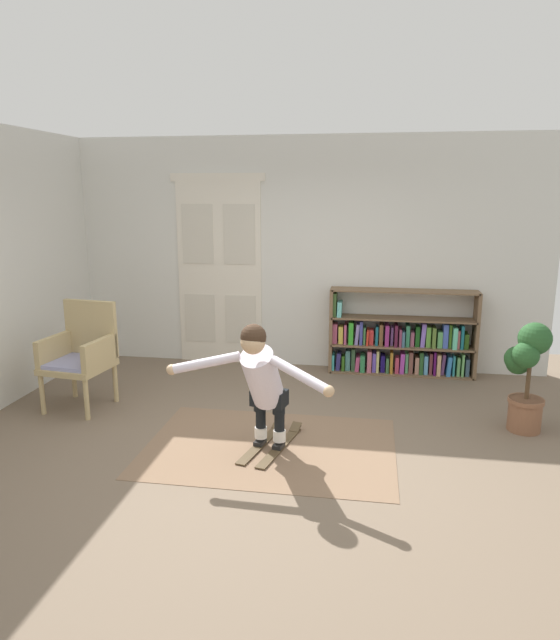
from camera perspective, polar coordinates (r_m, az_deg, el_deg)
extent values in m
plane|color=#6F5E4C|center=(5.08, -0.97, -13.07)|extent=(7.20, 7.20, 0.00)
cube|color=silver|center=(7.19, 2.68, 6.67)|extent=(6.00, 0.10, 2.90)
cube|color=silver|center=(7.46, -8.17, 4.65)|extent=(0.55, 0.04, 2.35)
cube|color=beige|center=(7.38, -8.35, 8.60)|extent=(0.41, 0.01, 0.76)
cube|color=beige|center=(7.54, -8.08, 0.21)|extent=(0.41, 0.01, 0.64)
cube|color=silver|center=(7.31, -4.04, 4.59)|extent=(0.55, 0.04, 2.35)
cube|color=beige|center=(7.24, -4.14, 8.62)|extent=(0.41, 0.01, 0.76)
cube|color=beige|center=(7.40, -4.00, 0.06)|extent=(0.41, 0.01, 0.64)
cube|color=silver|center=(7.31, -6.36, 14.17)|extent=(1.22, 0.04, 0.10)
cube|color=#7D6149|center=(5.14, -1.00, -12.68)|extent=(2.20, 1.56, 0.01)
cube|color=brown|center=(7.11, 5.22, -0.98)|extent=(0.04, 0.30, 1.06)
cube|color=brown|center=(7.20, 19.17, -1.46)|extent=(0.04, 0.30, 1.06)
cube|color=brown|center=(7.24, 12.05, -5.22)|extent=(1.74, 0.30, 0.02)
cube|color=brown|center=(7.15, 12.18, -2.58)|extent=(1.74, 0.30, 0.02)
cube|color=brown|center=(7.06, 12.31, 0.13)|extent=(1.74, 0.30, 0.02)
cube|color=brown|center=(7.00, 12.44, 2.90)|extent=(1.74, 0.30, 0.02)
cube|color=#4CD4D5|center=(7.22, 5.44, -4.13)|extent=(0.03, 0.21, 0.20)
cube|color=navy|center=(7.20, 5.94, -4.09)|extent=(0.06, 0.17, 0.23)
cube|color=#2E611A|center=(7.19, 6.43, -4.28)|extent=(0.04, 0.16, 0.19)
cube|color=#457D79|center=(7.19, 6.89, -3.99)|extent=(0.06, 0.14, 0.26)
cube|color=#2E4D31|center=(7.21, 7.44, -3.86)|extent=(0.05, 0.21, 0.29)
cube|color=#B64674|center=(7.21, 7.86, -4.27)|extent=(0.06, 0.22, 0.19)
cube|color=#2E7B49|center=(7.19, 8.35, -4.24)|extent=(0.06, 0.22, 0.21)
cube|color=#B95E73|center=(7.18, 9.03, -4.04)|extent=(0.05, 0.23, 0.27)
cube|color=#6E57D6|center=(7.20, 9.50, -4.12)|extent=(0.05, 0.19, 0.24)
cube|color=#C6C479|center=(7.20, 9.85, -4.00)|extent=(0.03, 0.23, 0.28)
cube|color=navy|center=(7.21, 10.34, -4.26)|extent=(0.05, 0.17, 0.21)
cube|color=#3A693E|center=(7.21, 10.79, -4.40)|extent=(0.04, 0.21, 0.18)
cube|color=#AB7425|center=(7.18, 11.19, -4.13)|extent=(0.03, 0.20, 0.27)
cube|color=#B43956|center=(7.19, 11.73, -4.40)|extent=(0.05, 0.16, 0.20)
cube|color=purple|center=(7.21, 12.23, -4.16)|extent=(0.06, 0.22, 0.26)
cube|color=#61C37D|center=(7.23, 12.66, -4.17)|extent=(0.04, 0.16, 0.25)
cube|color=brown|center=(7.20, 13.07, -4.16)|extent=(0.05, 0.14, 0.27)
cube|color=tan|center=(7.24, 13.64, -4.35)|extent=(0.05, 0.21, 0.21)
cube|color=#255126|center=(7.23, 14.06, -4.14)|extent=(0.04, 0.21, 0.28)
cube|color=#5AA0D0|center=(7.24, 14.49, -4.29)|extent=(0.05, 0.19, 0.24)
cube|color=brown|center=(7.24, 14.97, -4.20)|extent=(0.04, 0.15, 0.26)
cube|color=#52135C|center=(7.24, 15.32, -4.11)|extent=(0.03, 0.24, 0.29)
cube|color=tan|center=(7.22, 15.70, -4.28)|extent=(0.04, 0.21, 0.27)
cube|color=#764985|center=(7.26, 16.13, -4.26)|extent=(0.06, 0.15, 0.26)
cube|color=#3178BC|center=(7.26, 16.66, -4.36)|extent=(0.06, 0.23, 0.24)
cube|color=teal|center=(7.25, 17.12, -4.37)|extent=(0.03, 0.14, 0.25)
cube|color=#5DA35F|center=(7.27, 17.55, -4.45)|extent=(0.03, 0.14, 0.23)
cube|color=#68B565|center=(7.27, 17.95, -4.27)|extent=(0.03, 0.17, 0.28)
cube|color=#3C5D72|center=(7.30, 18.37, -4.50)|extent=(0.04, 0.15, 0.22)
cube|color=#AB4B6A|center=(7.11, 5.60, -1.30)|extent=(0.06, 0.15, 0.25)
cube|color=gold|center=(7.12, 6.20, -1.42)|extent=(0.06, 0.16, 0.22)
cube|color=#B04A70|center=(7.12, 6.66, -1.30)|extent=(0.03, 0.24, 0.25)
cube|color=green|center=(7.08, 7.21, -1.26)|extent=(0.06, 0.19, 0.28)
cube|color=#8073B6|center=(7.09, 7.83, -1.35)|extent=(0.06, 0.19, 0.26)
cube|color=#40459F|center=(7.10, 8.22, -1.20)|extent=(0.04, 0.20, 0.30)
cube|color=#458E4E|center=(7.12, 8.54, -1.51)|extent=(0.03, 0.19, 0.22)
cube|color=red|center=(7.09, 8.86, -1.67)|extent=(0.03, 0.21, 0.19)
cube|color=red|center=(7.12, 9.22, -1.65)|extent=(0.05, 0.16, 0.19)
cube|color=#196579|center=(7.11, 9.77, -1.48)|extent=(0.03, 0.19, 0.24)
cube|color=brown|center=(7.09, 10.18, -1.40)|extent=(0.04, 0.20, 0.27)
cube|color=#8C2870|center=(7.09, 10.76, -1.45)|extent=(0.05, 0.22, 0.26)
cube|color=#865BA6|center=(7.12, 11.25, -1.54)|extent=(0.03, 0.14, 0.23)
cube|color=#4F1731|center=(7.09, 11.64, -1.47)|extent=(0.04, 0.23, 0.27)
cube|color=#7D3655|center=(7.11, 12.05, -1.66)|extent=(0.03, 0.23, 0.22)
cube|color=#3C627C|center=(7.11, 12.35, -1.78)|extent=(0.03, 0.23, 0.19)
cube|color=#2E7752|center=(7.13, 12.76, -1.46)|extent=(0.05, 0.22, 0.27)
cube|color=#9A506B|center=(7.14, 13.21, -1.81)|extent=(0.04, 0.15, 0.18)
cube|color=#1A521B|center=(7.14, 13.72, -1.55)|extent=(0.05, 0.16, 0.25)
cube|color=#8366D2|center=(7.14, 14.26, -1.41)|extent=(0.07, 0.18, 0.29)
cube|color=#60A441|center=(7.14, 14.75, -1.59)|extent=(0.05, 0.16, 0.25)
cube|color=#53722E|center=(7.14, 15.26, -1.63)|extent=(0.04, 0.21, 0.25)
cube|color=#55A05A|center=(7.16, 15.82, -1.83)|extent=(0.06, 0.18, 0.20)
cube|color=#4560C3|center=(7.17, 16.35, -1.46)|extent=(0.06, 0.20, 0.30)
cube|color=#427223|center=(7.18, 16.78, -1.50)|extent=(0.03, 0.18, 0.29)
cube|color=#5FCDA7|center=(7.16, 17.21, -1.67)|extent=(0.05, 0.22, 0.26)
cube|color=#B95D63|center=(7.17, 17.56, -1.83)|extent=(0.03, 0.16, 0.23)
cube|color=#176271|center=(7.17, 17.89, -1.58)|extent=(0.03, 0.19, 0.29)
cube|color=#2A4F17|center=(7.22, 18.24, -1.94)|extent=(0.05, 0.21, 0.18)
cube|color=#3A5B2C|center=(7.05, 5.61, 1.64)|extent=(0.04, 0.23, 0.29)
cube|color=#67C4BF|center=(7.02, 6.06, 1.15)|extent=(0.06, 0.20, 0.19)
cylinder|color=tan|center=(6.26, -22.92, -6.96)|extent=(0.06, 0.06, 0.42)
cylinder|color=tan|center=(5.95, -18.99, -7.63)|extent=(0.06, 0.06, 0.42)
cylinder|color=tan|center=(6.64, -20.12, -5.59)|extent=(0.06, 0.06, 0.42)
cylinder|color=tan|center=(6.36, -16.31, -6.14)|extent=(0.06, 0.06, 0.42)
cube|color=tan|center=(6.22, -19.75, -4.47)|extent=(0.67, 0.67, 0.06)
cube|color=#9497C6|center=(6.21, -19.78, -4.03)|extent=(0.60, 0.60, 0.04)
cube|color=tan|center=(6.35, -18.58, -0.77)|extent=(0.60, 0.13, 0.60)
cube|color=tan|center=(6.34, -21.85, -2.73)|extent=(0.13, 0.56, 0.28)
cube|color=tan|center=(6.02, -17.78, -3.19)|extent=(0.13, 0.56, 0.28)
cylinder|color=brown|center=(5.89, 23.52, -8.74)|extent=(0.30, 0.30, 0.32)
cylinder|color=brown|center=(5.85, 23.64, -7.46)|extent=(0.33, 0.33, 0.04)
cylinder|color=#4C3823|center=(5.78, 23.81, -5.60)|extent=(0.04, 0.04, 0.36)
sphere|color=#245025|center=(5.66, 23.60, -3.28)|extent=(0.25, 0.25, 0.25)
sphere|color=#245025|center=(5.79, 22.89, -3.63)|extent=(0.24, 0.24, 0.24)
sphere|color=#245025|center=(5.71, 24.39, -1.73)|extent=(0.30, 0.30, 0.30)
sphere|color=#245025|center=(5.83, 22.93, -4.00)|extent=(0.22, 0.22, 0.22)
cube|color=#4F3E27|center=(5.17, -1.94, -12.41)|extent=(0.28, 0.86, 0.01)
cube|color=#4F3E27|center=(5.49, -0.21, -10.49)|extent=(0.11, 0.13, 0.06)
cube|color=black|center=(5.15, -2.04, -12.26)|extent=(0.11, 0.14, 0.04)
cube|color=#4F3E27|center=(5.11, -0.05, -12.75)|extent=(0.28, 0.86, 0.01)
cube|color=#4F3E27|center=(5.43, 1.58, -10.77)|extent=(0.11, 0.13, 0.06)
cube|color=black|center=(5.08, -0.14, -12.59)|extent=(0.11, 0.14, 0.04)
cylinder|color=white|center=(5.13, -1.95, -11.28)|extent=(0.13, 0.13, 0.10)
cylinder|color=black|center=(5.05, -1.97, -9.21)|extent=(0.11, 0.11, 0.30)
cylinder|color=black|center=(4.99, -2.06, -7.96)|extent=(0.13, 0.13, 0.22)
cylinder|color=white|center=(5.06, -0.05, -11.61)|extent=(0.13, 0.13, 0.10)
cylinder|color=black|center=(4.98, -0.05, -9.51)|extent=(0.11, 0.11, 0.30)
cylinder|color=black|center=(4.92, -0.13, -8.25)|extent=(0.13, 0.13, 0.22)
cube|color=black|center=(4.95, -1.10, -7.85)|extent=(0.33, 0.24, 0.14)
cylinder|color=silver|center=(4.76, -1.74, -5.82)|extent=(0.39, 0.55, 0.59)
sphere|color=tan|center=(4.49, -2.76, -2.24)|extent=(0.24, 0.24, 0.20)
sphere|color=#382619|center=(4.49, -2.71, -1.72)|extent=(0.25, 0.25, 0.21)
cylinder|color=silver|center=(4.70, -7.54, -4.32)|extent=(0.59, 0.16, 0.20)
sphere|color=tan|center=(4.77, -10.90, -4.95)|extent=(0.11, 0.11, 0.09)
cylinder|color=silver|center=(4.36, 2.02, -5.58)|extent=(0.53, 0.39, 0.20)
sphere|color=tan|center=(4.21, 4.94, -7.18)|extent=(0.11, 0.11, 0.09)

